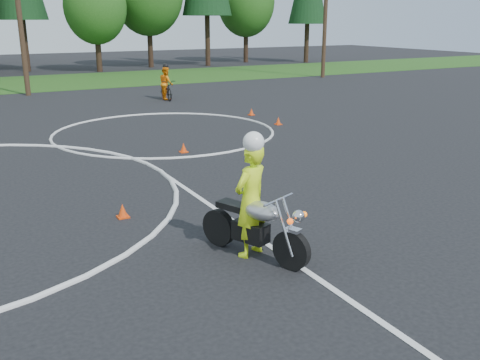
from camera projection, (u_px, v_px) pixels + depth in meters
name	position (u px, v px, depth m)	size (l,w,h in m)	color
course_markings	(5.00, 178.00, 14.02)	(19.05, 19.05, 0.12)	silver
primary_motorcycle	(256.00, 226.00, 9.23)	(1.08, 2.16, 1.20)	black
rider_primary_grp	(251.00, 197.00, 9.19)	(0.87, 0.73, 2.23)	#D9FF1A
rider_second_grp	(166.00, 87.00, 27.64)	(0.87, 1.98, 1.85)	black
traffic_cones	(109.00, 169.00, 14.42)	(17.69, 12.74, 0.30)	#EA410C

